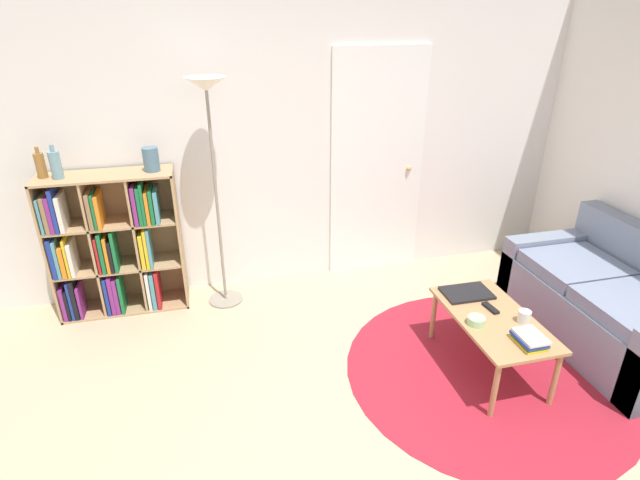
# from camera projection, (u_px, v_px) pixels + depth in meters

# --- Properties ---
(wall_back) EXTENTS (7.79, 0.11, 2.60)m
(wall_back) POSITION_uv_depth(u_px,v_px,m) (304.00, 138.00, 4.21)
(wall_back) COLOR silver
(wall_back) RESTS_ON ground_plane
(rug) EXTENTS (1.96, 1.96, 0.01)m
(rug) POSITION_uv_depth(u_px,v_px,m) (487.00, 370.00, 3.47)
(rug) COLOR maroon
(rug) RESTS_ON ground_plane
(bookshelf) EXTENTS (0.99, 0.34, 1.16)m
(bookshelf) POSITION_uv_depth(u_px,v_px,m) (112.00, 246.00, 3.97)
(bookshelf) COLOR tan
(bookshelf) RESTS_ON ground_plane
(floor_lamp) EXTENTS (0.30, 0.30, 1.85)m
(floor_lamp) POSITION_uv_depth(u_px,v_px,m) (210.00, 124.00, 3.66)
(floor_lamp) COLOR gray
(floor_lamp) RESTS_ON ground_plane
(couch) EXTENTS (0.84, 1.50, 0.82)m
(couch) POSITION_uv_depth(u_px,v_px,m) (614.00, 306.00, 3.70)
(couch) COLOR gray
(couch) RESTS_ON ground_plane
(coffee_table) EXTENTS (0.50, 0.91, 0.43)m
(coffee_table) POSITION_uv_depth(u_px,v_px,m) (492.00, 323.00, 3.34)
(coffee_table) COLOR #AD7F51
(coffee_table) RESTS_ON ground_plane
(laptop) EXTENTS (0.34, 0.24, 0.02)m
(laptop) POSITION_uv_depth(u_px,v_px,m) (467.00, 293.00, 3.57)
(laptop) COLOR black
(laptop) RESTS_ON coffee_table
(bowl) EXTENTS (0.11, 0.11, 0.05)m
(bowl) POSITION_uv_depth(u_px,v_px,m) (476.00, 321.00, 3.23)
(bowl) COLOR #9ED193
(bowl) RESTS_ON coffee_table
(book_stack_on_table) EXTENTS (0.16, 0.21, 0.07)m
(book_stack_on_table) POSITION_uv_depth(u_px,v_px,m) (530.00, 339.00, 3.04)
(book_stack_on_table) COLOR gold
(book_stack_on_table) RESTS_ON coffee_table
(cup) EXTENTS (0.08, 0.08, 0.08)m
(cup) POSITION_uv_depth(u_px,v_px,m) (524.00, 317.00, 3.24)
(cup) COLOR white
(cup) RESTS_ON coffee_table
(remote) EXTENTS (0.06, 0.14, 0.02)m
(remote) POSITION_uv_depth(u_px,v_px,m) (490.00, 308.00, 3.39)
(remote) COLOR black
(remote) RESTS_ON coffee_table
(bottle_left) EXTENTS (0.07, 0.07, 0.23)m
(bottle_left) POSITION_uv_depth(u_px,v_px,m) (41.00, 165.00, 3.61)
(bottle_left) COLOR olive
(bottle_left) RESTS_ON bookshelf
(bottle_middle) EXTENTS (0.08, 0.08, 0.25)m
(bottle_middle) POSITION_uv_depth(u_px,v_px,m) (56.00, 165.00, 3.59)
(bottle_middle) COLOR #6B93A3
(bottle_middle) RESTS_ON bookshelf
(vase_on_shelf) EXTENTS (0.12, 0.12, 0.18)m
(vase_on_shelf) POSITION_uv_depth(u_px,v_px,m) (151.00, 159.00, 3.77)
(vase_on_shelf) COLOR slate
(vase_on_shelf) RESTS_ON bookshelf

